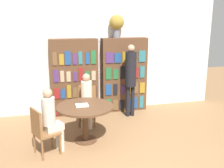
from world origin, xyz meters
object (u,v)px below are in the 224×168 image
Objects in this scene: bookshelf_right at (124,75)px; seated_reader_right at (51,117)px; reading_table at (85,112)px; bookshelf_left at (74,77)px; chair_near_camera at (42,130)px; librarian_standing at (131,74)px; chair_left_side at (87,104)px; seated_reader_left at (87,98)px; flower_vase at (117,24)px.

bookshelf_right is 1.57× the size of seated_reader_right.
bookshelf_right reaches higher than reading_table.
bookshelf_left is 2.19m from chair_near_camera.
bookshelf_left is 2.03m from seated_reader_right.
chair_near_camera is 0.49× the size of librarian_standing.
chair_left_side is (0.17, 0.88, -0.12)m from reading_table.
seated_reader_right is at bearing -134.76° from bookshelf_right.
chair_near_camera is 0.72× the size of seated_reader_left.
seated_reader_right is at bearing -131.47° from flower_vase.
reading_table is at bearing 90.00° from chair_near_camera.
bookshelf_left is at bearing -63.77° from chair_left_side.
flower_vase reaches higher than chair_left_side.
flower_vase is at bearing 113.52° from seated_reader_right.
seated_reader_right is (-0.81, -1.18, 0.18)m from chair_left_side.
seated_reader_right reaches higher than chair_left_side.
flower_vase is at bearing 111.96° from chair_near_camera.
seated_reader_left reaches higher than seated_reader_right.
chair_near_camera is (-0.81, -0.38, -0.12)m from reading_table.
chair_near_camera and chair_left_side have the same top height.
seated_reader_left is at bearing 79.01° from reading_table.
reading_table is 0.71m from seated_reader_right.
chair_left_side is at bearing -74.77° from bookshelf_left.
bookshelf_left is at bearing 159.05° from librarian_standing.
chair_left_side is at bearing 117.00° from chair_near_camera.
seated_reader_right is (-0.78, -1.00, -0.01)m from seated_reader_left.
chair_near_camera is at bearing 63.00° from chair_left_side.
librarian_standing is at bearing -20.95° from bookshelf_left.
chair_left_side is (0.98, 1.26, 0.00)m from chair_near_camera.
seated_reader_left is (0.14, 0.70, 0.07)m from reading_table.
flower_vase is at bearing 56.93° from reading_table.
bookshelf_left reaches higher than reading_table.
bookshelf_right is at bearing -129.68° from seated_reader_left.
chair_left_side is 1.44m from seated_reader_right.
bookshelf_left is at bearing 91.08° from reading_table.
bookshelf_left is 1.07× the size of librarian_standing.
seated_reader_left is at bearing 113.65° from chair_near_camera.
chair_near_camera is (-1.86, -2.00, -1.77)m from flower_vase.
seated_reader_right is at bearing 63.04° from seated_reader_left.
bookshelf_left reaches higher than seated_reader_right.
bookshelf_left is 2.17× the size of chair_near_camera.
chair_near_camera is at bearing 59.65° from seated_reader_left.
flower_vase is at bearing -128.99° from chair_left_side.
chair_near_camera is (-2.07, -1.99, -0.46)m from bookshelf_right.
seated_reader_left is (-1.12, -0.92, -0.27)m from bookshelf_right.
flower_vase reaches higher than seated_reader_right.
seated_reader_left is 1.00× the size of seated_reader_right.
bookshelf_left is 1.71× the size of reading_table.
reading_table is 1.76m from librarian_standing.
chair_left_side is (-0.88, -0.74, -1.77)m from flower_vase.
chair_near_camera is 1.44m from seated_reader_left.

